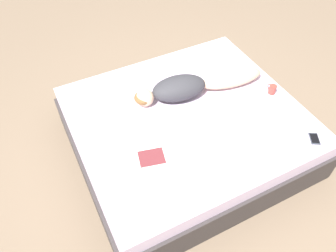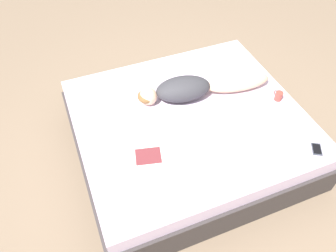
# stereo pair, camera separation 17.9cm
# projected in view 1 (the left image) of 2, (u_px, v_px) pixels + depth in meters

# --- Properties ---
(ground_plane) EXTENTS (12.00, 12.00, 0.00)m
(ground_plane) POSITION_uv_depth(u_px,v_px,m) (185.00, 147.00, 3.47)
(ground_plane) COLOR #7A6651
(bed) EXTENTS (1.93, 2.15, 0.51)m
(bed) POSITION_uv_depth(u_px,v_px,m) (186.00, 132.00, 3.28)
(bed) COLOR #383333
(bed) RESTS_ON ground_plane
(person) EXTENTS (0.42, 1.36, 0.22)m
(person) POSITION_uv_depth(u_px,v_px,m) (194.00, 86.00, 3.22)
(person) COLOR #DBB28E
(person) RESTS_ON bed
(open_magazine) EXTENTS (0.58, 0.42, 0.01)m
(open_magazine) POSITION_uv_depth(u_px,v_px,m) (155.00, 170.00, 2.66)
(open_magazine) COLOR silver
(open_magazine) RESTS_ON bed
(coffee_mug) EXTENTS (0.11, 0.07, 0.09)m
(coffee_mug) POSITION_uv_depth(u_px,v_px,m) (272.00, 89.00, 3.25)
(coffee_mug) COLOR #993D33
(coffee_mug) RESTS_ON bed
(cell_phone) EXTENTS (0.15, 0.13, 0.01)m
(cell_phone) POSITION_uv_depth(u_px,v_px,m) (314.00, 139.00, 2.88)
(cell_phone) COLOR #333842
(cell_phone) RESTS_ON bed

